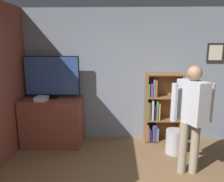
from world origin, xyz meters
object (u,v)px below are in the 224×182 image
game_console (41,99)px  bookshelf (159,110)px  television (52,77)px  waste_bin (174,142)px  person (192,111)px

game_console → bookshelf: (2.31, 0.31, -0.31)m
television → game_console: 0.48m
bookshelf → waste_bin: 0.71m
bookshelf → waste_bin: bookshelf is taller
bookshelf → person: person is taller
television → waste_bin: bearing=-10.3°
game_console → waste_bin: bearing=-4.8°
bookshelf → person: bearing=-77.1°
television → bookshelf: bearing=2.4°
game_console → bookshelf: 2.35m
person → waste_bin: (-0.05, 0.63, -0.79)m
person → waste_bin: size_ratio=3.78×
game_console → person: bearing=-18.2°
person → waste_bin: 1.01m
television → waste_bin: size_ratio=2.44×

